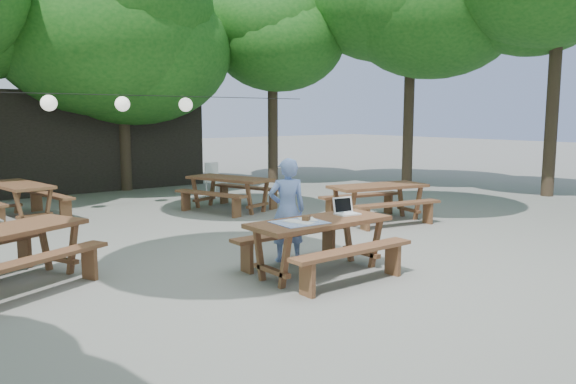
% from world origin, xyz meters
% --- Properties ---
extents(ground, '(80.00, 80.00, 0.00)m').
position_xyz_m(ground, '(0.00, 0.00, 0.00)').
color(ground, '#63625E').
rests_on(ground, ground).
extents(pavilion, '(6.00, 3.00, 2.80)m').
position_xyz_m(pavilion, '(0.50, 10.50, 1.40)').
color(pavilion, black).
rests_on(pavilion, ground).
extents(main_picnic_table, '(2.00, 1.58, 0.75)m').
position_xyz_m(main_picnic_table, '(-0.22, -0.93, 0.39)').
color(main_picnic_table, '#4D2B1B').
rests_on(main_picnic_table, ground).
extents(picnic_table_nw, '(2.38, 2.21, 0.75)m').
position_xyz_m(picnic_table_nw, '(-3.74, 1.01, 0.39)').
color(picnic_table_nw, '#4D2B1B').
rests_on(picnic_table_nw, ground).
extents(picnic_table_ne, '(2.17, 1.91, 0.75)m').
position_xyz_m(picnic_table_ne, '(3.21, 1.24, 0.39)').
color(picnic_table_ne, '#4D2B1B').
rests_on(picnic_table_ne, ground).
extents(picnic_table_far_w, '(1.83, 2.10, 0.75)m').
position_xyz_m(picnic_table_far_w, '(-2.53, 5.93, 0.39)').
color(picnic_table_far_w, '#4D2B1B').
rests_on(picnic_table_far_w, ground).
extents(picnic_table_far_e, '(2.07, 2.28, 0.75)m').
position_xyz_m(picnic_table_far_e, '(1.56, 4.26, 0.39)').
color(picnic_table_far_e, '#4D2B1B').
rests_on(picnic_table_far_e, ground).
extents(woman, '(0.66, 0.56, 1.53)m').
position_xyz_m(woman, '(-0.16, -0.12, 0.77)').
color(woman, '#7F9CE7').
rests_on(woman, ground).
extents(plastic_chair, '(0.50, 0.50, 0.90)m').
position_xyz_m(plastic_chair, '(2.39, 6.30, 0.26)').
color(plastic_chair, silver).
rests_on(plastic_chair, ground).
extents(laptop, '(0.36, 0.29, 0.24)m').
position_xyz_m(laptop, '(0.35, -0.83, 0.81)').
color(laptop, white).
rests_on(laptop, main_picnic_table).
extents(tabletop_clutter, '(0.71, 0.60, 0.08)m').
position_xyz_m(tabletop_clutter, '(-0.54, -0.92, 0.76)').
color(tabletop_clutter, '#3356AF').
rests_on(tabletop_clutter, main_picnic_table).
extents(paper_lanterns, '(9.00, 0.34, 0.38)m').
position_xyz_m(paper_lanterns, '(-0.19, 6.00, 2.40)').
color(paper_lanterns, black).
rests_on(paper_lanterns, ground).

